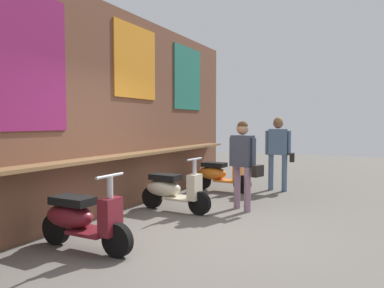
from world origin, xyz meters
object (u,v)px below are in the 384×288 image
at_px(shopper_with_handbag, 279,146).
at_px(shopper_browsing, 243,157).
at_px(scooter_cream, 171,189).
at_px(scooter_orange, 219,174).
at_px(scooter_maroon, 80,218).

height_order(shopper_with_handbag, shopper_browsing, shopper_with_handbag).
xyz_separation_m(scooter_cream, scooter_orange, (2.21, 0.00, 0.00)).
bearing_deg(scooter_orange, scooter_maroon, -87.12).
xyz_separation_m(scooter_cream, shopper_browsing, (0.63, -1.12, 0.57)).
distance_m(scooter_maroon, shopper_browsing, 3.15).
relative_size(shopper_with_handbag, shopper_browsing, 1.06).
height_order(scooter_cream, shopper_with_handbag, shopper_with_handbag).
bearing_deg(scooter_maroon, shopper_with_handbag, 77.37).
distance_m(scooter_maroon, shopper_with_handbag, 5.28).
bearing_deg(scooter_cream, shopper_with_handbag, 70.42).
bearing_deg(scooter_cream, scooter_orange, 93.82).
bearing_deg(shopper_with_handbag, scooter_cream, 148.47).
height_order(scooter_cream, scooter_orange, same).
bearing_deg(scooter_orange, shopper_browsing, -51.65).
height_order(scooter_maroon, scooter_orange, same).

